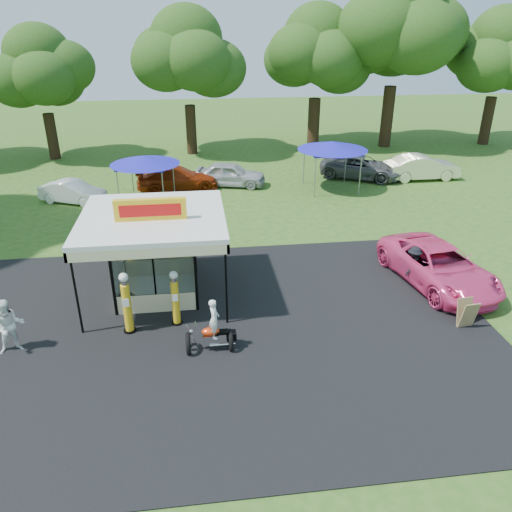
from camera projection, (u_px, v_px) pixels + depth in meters
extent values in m
plane|color=#29541A|center=(216.00, 366.00, 15.92)|extent=(120.00, 120.00, 0.00)
cube|color=black|center=(213.00, 331.00, 17.70)|extent=(20.00, 14.00, 0.04)
cube|color=white|center=(160.00, 292.00, 20.15)|extent=(3.00, 3.00, 0.06)
cube|color=white|center=(152.00, 217.00, 18.76)|extent=(5.40, 5.40, 0.18)
cube|color=gold|center=(150.00, 209.00, 18.10)|extent=(2.60, 0.25, 0.80)
cube|color=red|center=(150.00, 211.00, 17.98)|extent=(2.21, 0.02, 0.45)
cylinder|color=black|center=(76.00, 294.00, 16.90)|extent=(0.08, 0.08, 3.20)
cylinder|color=black|center=(226.00, 285.00, 17.49)|extent=(0.08, 0.08, 3.20)
cylinder|color=black|center=(130.00, 331.00, 17.65)|extent=(0.44, 0.44, 0.10)
cylinder|color=gold|center=(127.00, 308.00, 17.25)|extent=(0.30, 0.30, 1.79)
cylinder|color=silver|center=(124.00, 283.00, 16.82)|extent=(0.20, 0.20, 0.20)
sphere|color=white|center=(123.00, 277.00, 16.74)|extent=(0.32, 0.32, 0.32)
cube|color=white|center=(126.00, 303.00, 16.96)|extent=(0.22, 0.02, 0.30)
cylinder|color=black|center=(177.00, 323.00, 18.11)|extent=(0.40, 0.40, 0.09)
cylinder|color=gold|center=(176.00, 302.00, 17.74)|extent=(0.27, 0.27, 1.64)
cylinder|color=silver|center=(174.00, 280.00, 17.35)|extent=(0.18, 0.18, 0.18)
sphere|color=white|center=(173.00, 275.00, 17.27)|extent=(0.29, 0.29, 0.29)
cube|color=white|center=(175.00, 298.00, 17.47)|extent=(0.20, 0.02, 0.27)
torus|color=black|center=(188.00, 344.00, 16.48)|extent=(0.16, 0.79, 0.79)
torus|color=black|center=(231.00, 340.00, 16.66)|extent=(0.16, 0.79, 0.79)
cube|color=silver|center=(211.00, 338.00, 16.51)|extent=(0.52, 0.27, 0.28)
ellipsoid|color=#ED3A10|center=(210.00, 331.00, 16.40)|extent=(0.60, 0.34, 0.28)
cube|color=black|center=(220.00, 332.00, 16.46)|extent=(0.52, 0.25, 0.09)
cube|color=black|center=(231.00, 335.00, 16.58)|extent=(0.33, 0.32, 0.26)
cylinder|color=silver|center=(192.00, 335.00, 16.35)|extent=(0.41, 0.06, 0.84)
cylinder|color=silver|center=(196.00, 326.00, 16.23)|extent=(0.06, 0.56, 0.05)
sphere|color=silver|center=(191.00, 331.00, 16.29)|extent=(0.15, 0.15, 0.15)
imported|color=white|center=(214.00, 319.00, 16.21)|extent=(0.35, 0.52, 1.40)
torus|color=black|center=(129.00, 301.00, 18.92)|extent=(0.71, 0.36, 0.71)
torus|color=black|center=(126.00, 299.00, 19.03)|extent=(0.74, 0.45, 0.71)
cube|color=#593819|center=(469.00, 316.00, 17.62)|extent=(0.62, 0.33, 1.07)
cube|color=#593819|center=(465.00, 312.00, 17.85)|extent=(0.62, 0.33, 1.07)
imported|color=gold|center=(161.00, 259.00, 21.93)|extent=(2.82, 1.13, 0.96)
imported|color=#F54284|center=(439.00, 266.00, 20.55)|extent=(3.72, 6.33, 1.65)
imported|color=white|center=(10.00, 327.00, 16.24)|extent=(1.13, 1.00, 1.93)
imported|color=black|center=(414.00, 265.00, 20.62)|extent=(1.20, 1.17, 1.64)
imported|color=gray|center=(436.00, 261.00, 21.09)|extent=(0.95, 0.48, 1.55)
imported|color=silver|center=(73.00, 192.00, 29.88)|extent=(4.27, 2.94, 1.33)
imported|color=#9E2E0C|center=(178.00, 178.00, 32.16)|extent=(5.39, 2.57, 1.52)
imported|color=#B1B2B6|center=(231.00, 174.00, 32.92)|extent=(4.88, 2.94, 1.56)
imported|color=#535456|center=(361.00, 167.00, 34.54)|extent=(6.13, 4.89, 1.55)
imported|color=#F7F0BD|center=(422.00, 167.00, 34.25)|extent=(5.11, 1.88, 1.67)
cylinder|color=gray|center=(127.00, 179.00, 30.77)|extent=(0.06, 0.06, 2.26)
cylinder|color=gray|center=(170.00, 177.00, 31.07)|extent=(0.06, 0.06, 2.26)
cylinder|color=gray|center=(122.00, 192.00, 28.42)|extent=(0.06, 0.06, 2.26)
cylinder|color=gray|center=(169.00, 190.00, 28.72)|extent=(0.06, 0.06, 2.26)
cube|color=#1D1CB6|center=(145.00, 165.00, 29.24)|extent=(2.82, 2.82, 0.11)
cone|color=#1D1CB6|center=(145.00, 160.00, 29.11)|extent=(4.06, 4.06, 0.47)
cylinder|color=gray|center=(304.00, 165.00, 33.21)|extent=(0.06, 0.06, 2.47)
cylinder|color=gray|center=(346.00, 164.00, 33.54)|extent=(0.06, 0.06, 2.47)
cylinder|color=gray|center=(314.00, 178.00, 30.62)|extent=(0.06, 0.06, 2.47)
cylinder|color=gray|center=(360.00, 176.00, 30.96)|extent=(0.06, 0.06, 2.47)
cube|color=#1D1CB6|center=(332.00, 150.00, 31.53)|extent=(3.08, 3.08, 0.12)
cone|color=#1D1CB6|center=(333.00, 145.00, 31.39)|extent=(4.44, 4.44, 0.51)
cylinder|color=black|center=(52.00, 136.00, 39.00)|extent=(0.83, 0.83, 3.51)
ellipsoid|color=#214213|center=(41.00, 76.00, 37.08)|extent=(8.14, 8.14, 6.98)
cylinder|color=black|center=(191.00, 130.00, 40.47)|extent=(0.83, 0.83, 3.87)
ellipsoid|color=#214213|center=(188.00, 63.00, 38.31)|extent=(9.29, 9.29, 7.96)
cylinder|color=black|center=(314.00, 122.00, 42.94)|extent=(1.00, 1.00, 4.01)
ellipsoid|color=#214213|center=(317.00, 59.00, 40.74)|extent=(9.36, 9.36, 8.03)
cylinder|color=black|center=(387.00, 117.00, 42.60)|extent=(1.00, 1.00, 5.02)
ellipsoid|color=#214213|center=(396.00, 35.00, 39.85)|extent=(11.71, 11.71, 10.04)
cylinder|color=black|center=(487.00, 121.00, 43.62)|extent=(0.91, 0.91, 4.03)
ellipsoid|color=#214213|center=(499.00, 59.00, 41.46)|extent=(9.10, 9.10, 7.80)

